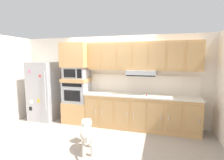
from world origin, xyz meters
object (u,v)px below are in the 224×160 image
Objects in this scene: screwdriver at (147,95)px; built_in_oven at (77,92)px; refrigerator at (44,91)px; microwave at (76,73)px; dog at (87,132)px.

built_in_oven is at bearing 177.17° from screwdriver.
microwave is at bearing 3.59° from refrigerator.
refrigerator is 1.08m from built_in_oven.
screwdriver is 0.16× the size of dog.
refrigerator is 2.73× the size of microwave.
microwave is at bearing -0.77° from built_in_oven.
screwdriver is at bearing -66.80° from dog.
microwave is 2.10m from screwdriver.
microwave is 4.60× the size of screwdriver.
built_in_oven reaches higher than dog.
microwave reaches higher than dog.
screwdriver is at bearing -2.83° from built_in_oven.
built_in_oven is 1.09× the size of microwave.
microwave is at bearing 177.17° from screwdriver.
dog is at bearing -129.90° from screwdriver.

